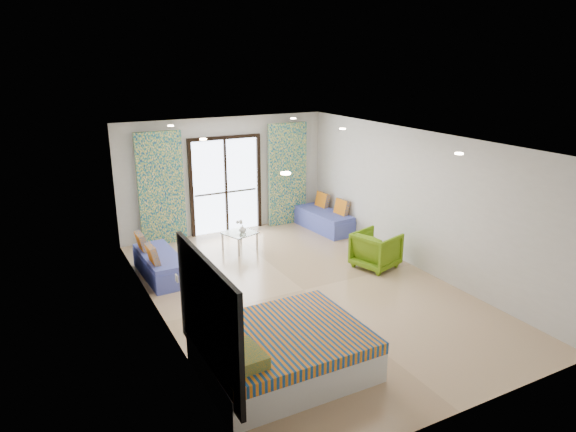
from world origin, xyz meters
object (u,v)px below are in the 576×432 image
daybed_left (160,264)px  daybed_right (324,219)px  armchair (376,248)px  coffee_table (240,234)px  bed (281,351)px

daybed_left → daybed_right: 4.33m
daybed_left → armchair: bearing=-23.4°
daybed_right → coffee_table: 2.37m
coffee_table → daybed_right: bearing=8.1°
bed → daybed_left: 3.86m
armchair → daybed_right: bearing=-24.9°
armchair → daybed_left: bearing=51.4°
daybed_left → bed: bearing=-82.6°
bed → daybed_right: daybed_right is taller
daybed_left → daybed_right: size_ratio=0.98×
bed → daybed_left: size_ratio=1.28×
bed → armchair: (3.26, 2.29, 0.09)m
bed → daybed_left: bearing=99.5°
daybed_left → daybed_right: daybed_right is taller
coffee_table → armchair: 2.93m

